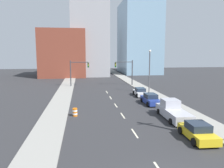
# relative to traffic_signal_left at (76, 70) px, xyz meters

# --- Properties ---
(sidewalk_left) EXTENTS (3.06, 91.57, 0.12)m
(sidewalk_left) POSITION_rel_traffic_signal_left_xyz_m (-2.12, 6.93, -3.71)
(sidewalk_left) COLOR gray
(sidewalk_left) RESTS_ON ground
(sidewalk_right) EXTENTS (3.06, 91.57, 0.12)m
(sidewalk_right) POSITION_rel_traffic_signal_left_xyz_m (13.87, 6.93, -3.71)
(sidewalk_right) COLOR gray
(sidewalk_right) RESTS_ON ground
(lane_stripe_at_9m) EXTENTS (0.16, 2.40, 0.01)m
(lane_stripe_at_9m) POSITION_rel_traffic_signal_left_xyz_m (5.88, -30.23, -3.77)
(lane_stripe_at_9m) COLOR beige
(lane_stripe_at_9m) RESTS_ON ground
(lane_stripe_at_14m) EXTENTS (0.16, 2.40, 0.01)m
(lane_stripe_at_14m) POSITION_rel_traffic_signal_left_xyz_m (5.88, -24.37, -3.77)
(lane_stripe_at_14m) COLOR beige
(lane_stripe_at_14m) RESTS_ON ground
(lane_stripe_at_20m) EXTENTS (0.16, 2.40, 0.01)m
(lane_stripe_at_20m) POSITION_rel_traffic_signal_left_xyz_m (5.88, -19.19, -3.77)
(lane_stripe_at_20m) COLOR beige
(lane_stripe_at_20m) RESTS_ON ground
(lane_stripe_at_25m) EXTENTS (0.16, 2.40, 0.01)m
(lane_stripe_at_25m) POSITION_rel_traffic_signal_left_xyz_m (5.88, -13.64, -3.77)
(lane_stripe_at_25m) COLOR beige
(lane_stripe_at_25m) RESTS_ON ground
(lane_stripe_at_31m) EXTENTS (0.16, 2.40, 0.01)m
(lane_stripe_at_31m) POSITION_rel_traffic_signal_left_xyz_m (5.88, -8.32, -3.77)
(lane_stripe_at_31m) COLOR beige
(lane_stripe_at_31m) RESTS_ON ground
(building_brick_left) EXTENTS (14.00, 16.00, 14.63)m
(building_brick_left) POSITION_rel_traffic_signal_left_xyz_m (-4.50, 24.12, 3.55)
(building_brick_left) COLOR brown
(building_brick_left) RESTS_ON ground
(building_office_center) EXTENTS (12.00, 20.00, 23.55)m
(building_office_center) POSITION_rel_traffic_signal_left_xyz_m (4.07, 28.12, 8.01)
(building_office_center) COLOR #99999E
(building_office_center) RESTS_ON ground
(building_glass_right) EXTENTS (13.00, 20.00, 26.05)m
(building_glass_right) POSITION_rel_traffic_signal_left_xyz_m (22.67, 32.12, 9.25)
(building_glass_right) COLOR #7A9EB7
(building_glass_right) RESTS_ON ground
(traffic_signal_left) EXTENTS (4.21, 0.35, 5.80)m
(traffic_signal_left) POSITION_rel_traffic_signal_left_xyz_m (0.00, 0.00, 0.00)
(traffic_signal_left) COLOR #38383D
(traffic_signal_left) RESTS_ON ground
(traffic_signal_right) EXTENTS (4.21, 0.35, 5.80)m
(traffic_signal_right) POSITION_rel_traffic_signal_left_xyz_m (11.54, 0.00, 0.00)
(traffic_signal_right) COLOR #38383D
(traffic_signal_right) RESTS_ON ground
(traffic_barrel) EXTENTS (0.56, 0.56, 0.95)m
(traffic_barrel) POSITION_rel_traffic_signal_left_xyz_m (0.28, -23.76, -3.29)
(traffic_barrel) COLOR orange
(traffic_barrel) RESTS_ON ground
(street_lamp) EXTENTS (0.44, 0.44, 7.98)m
(street_lamp) POSITION_rel_traffic_signal_left_xyz_m (13.58, -10.26, 0.88)
(street_lamp) COLOR #4C4C51
(street_lamp) RESTS_ON ground
(sedan_yellow) EXTENTS (2.31, 4.37, 1.45)m
(sedan_yellow) POSITION_rel_traffic_signal_left_xyz_m (10.87, -32.36, -3.10)
(sedan_yellow) COLOR gold
(sedan_yellow) RESTS_ON ground
(pickup_truck_silver) EXTENTS (2.47, 6.45, 2.02)m
(pickup_truck_silver) POSITION_rel_traffic_signal_left_xyz_m (11.30, -26.13, -2.95)
(pickup_truck_silver) COLOR #B2B2BC
(pickup_truck_silver) RESTS_ON ground
(sedan_blue) EXTENTS (2.12, 4.72, 1.53)m
(sedan_blue) POSITION_rel_traffic_signal_left_xyz_m (11.05, -18.96, -3.08)
(sedan_blue) COLOR navy
(sedan_blue) RESTS_ON ground
(sedan_white) EXTENTS (2.21, 4.63, 1.38)m
(sedan_white) POSITION_rel_traffic_signal_left_xyz_m (11.25, -12.62, -3.14)
(sedan_white) COLOR silver
(sedan_white) RESTS_ON ground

